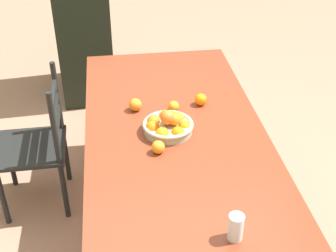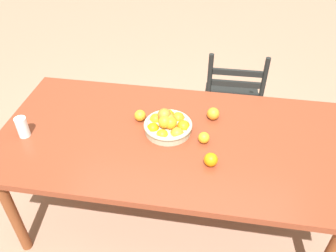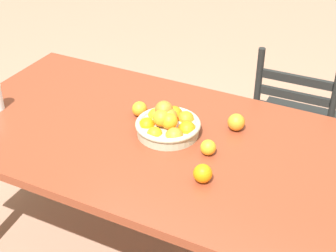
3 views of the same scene
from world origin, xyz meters
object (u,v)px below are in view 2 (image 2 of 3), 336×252
Objects in this scene: fruit_bowl at (168,125)px; drinking_glass at (22,127)px; orange_loose_1 at (211,160)px; orange_loose_0 at (204,138)px; orange_loose_3 at (140,116)px; chair_near_window at (232,102)px; orange_loose_2 at (213,114)px; dining_table at (172,145)px.

fruit_bowl is 0.86m from drinking_glass.
orange_loose_1 is 0.59× the size of drinking_glass.
orange_loose_3 is at bearing 160.73° from orange_loose_0.
orange_loose_3 is at bearing 50.09° from chair_near_window.
orange_loose_0 is at bearing 77.19° from chair_near_window.
orange_loose_1 is at bearing -34.83° from orange_loose_3.
fruit_bowl reaches higher than orange_loose_1.
orange_loose_3 is (-0.41, 0.14, 0.00)m from orange_loose_0.
chair_near_window is 13.44× the size of orange_loose_3.
chair_near_window is 0.98m from fruit_bowl.
orange_loose_1 is (-0.13, -1.06, 0.35)m from chair_near_window.
fruit_bowl is at bearing 62.62° from chair_near_window.
fruit_bowl is at bearing -22.24° from orange_loose_3.
fruit_bowl is 0.23m from orange_loose_0.
chair_near_window reaches higher than orange_loose_2.
orange_loose_2 is at bearing 91.66° from orange_loose_1.
orange_loose_3 is at bearing 21.41° from drinking_glass.
drinking_glass is (-1.24, -0.99, 0.37)m from chair_near_window.
orange_loose_3 is (-0.46, 0.32, -0.00)m from orange_loose_1.
dining_table is 0.33m from orange_loose_1.
chair_near_window is 12.28× the size of orange_loose_2.
dining_table is 31.14× the size of orange_loose_0.
dining_table is at bearing -28.94° from orange_loose_3.
chair_near_window is 3.32× the size of fruit_bowl.
orange_loose_1 is at bearing -39.64° from dining_table.
orange_loose_2 reaches higher than orange_loose_1.
orange_loose_2 is at bearing 11.08° from orange_loose_3.
drinking_glass is at bearing 37.50° from chair_near_window.
dining_table is at bearing 173.77° from orange_loose_0.
chair_near_window is at bearing 78.32° from orange_loose_0.
fruit_bowl is 2.29× the size of drinking_glass.
drinking_glass is at bearing -162.69° from orange_loose_2.
chair_near_window reaches higher than drinking_glass.
fruit_bowl is 3.86× the size of orange_loose_1.
orange_loose_3 is (-0.45, -0.09, -0.00)m from orange_loose_2.
orange_loose_3 is at bearing 151.06° from dining_table.
orange_loose_0 is at bearing -16.61° from fruit_bowl.
orange_loose_0 is 0.89× the size of orange_loose_1.
fruit_bowl is 3.70× the size of orange_loose_2.
orange_loose_3 reaches higher than dining_table.
orange_loose_3 is 0.57× the size of drinking_glass.
orange_loose_1 is at bearing -41.89° from fruit_bowl.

